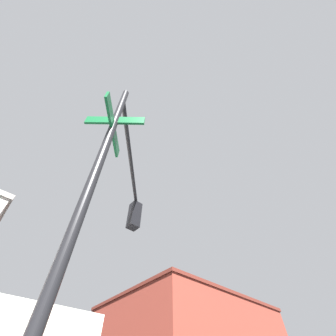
% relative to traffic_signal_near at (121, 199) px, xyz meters
% --- Properties ---
extents(traffic_signal_near, '(2.62, 3.08, 6.14)m').
position_rel_traffic_signal_near_xyz_m(traffic_signal_near, '(0.00, 0.00, 0.00)').
color(traffic_signal_near, black).
rests_on(traffic_signal_near, ground_plane).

